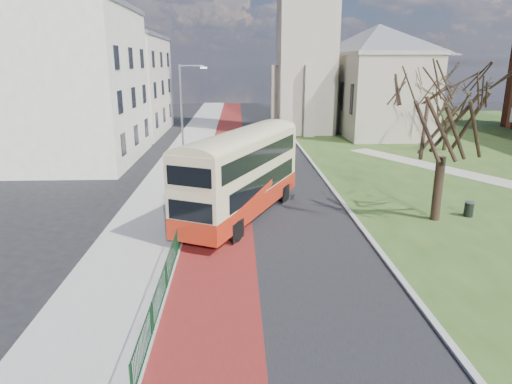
{
  "coord_description": "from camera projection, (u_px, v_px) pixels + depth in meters",
  "views": [
    {
      "loc": [
        -0.26,
        -17.71,
        8.23
      ],
      "look_at": [
        0.67,
        4.21,
        2.0
      ],
      "focal_mm": 32.0,
      "sensor_mm": 36.0,
      "label": 1
    }
  ],
  "objects": [
    {
      "name": "winter_tree_near",
      "position": [
        447.0,
        104.0,
        23.03
      ],
      "size": [
        6.92,
        6.92,
        8.91
      ],
      "rotation": [
        0.0,
        0.0,
        0.16
      ],
      "color": "black",
      "rests_on": "grass_green"
    },
    {
      "name": "kerb_east",
      "position": [
        308.0,
        158.0,
        40.65
      ],
      "size": [
        0.25,
        80.0,
        0.13
      ],
      "primitive_type": "cube",
      "color": "#999993",
      "rests_on": "ground"
    },
    {
      "name": "bus_lane",
      "position": [
        226.0,
        164.0,
        38.45
      ],
      "size": [
        3.4,
        120.0,
        0.01
      ],
      "primitive_type": "cube",
      "color": "#591414",
      "rests_on": "ground"
    },
    {
      "name": "kerb_west",
      "position": [
        205.0,
        163.0,
        38.36
      ],
      "size": [
        0.25,
        120.0,
        0.13
      ],
      "primitive_type": "cube",
      "color": "#999993",
      "rests_on": "ground"
    },
    {
      "name": "road_carriageway",
      "position": [
        258.0,
        164.0,
        38.56
      ],
      "size": [
        9.0,
        120.0,
        0.01
      ],
      "primitive_type": "cube",
      "color": "black",
      "rests_on": "ground"
    },
    {
      "name": "bus",
      "position": [
        242.0,
        171.0,
        24.48
      ],
      "size": [
        6.93,
        11.07,
        4.6
      ],
      "rotation": [
        0.0,
        0.0,
        -0.43
      ],
      "color": "#A7230F",
      "rests_on": "ground"
    },
    {
      "name": "street_block_far",
      "position": [
        120.0,
        85.0,
        53.66
      ],
      "size": [
        10.3,
        16.3,
        11.5
      ],
      "color": "beige",
      "rests_on": "ground"
    },
    {
      "name": "street_block_near",
      "position": [
        72.0,
        84.0,
        38.07
      ],
      "size": [
        10.3,
        14.3,
        13.0
      ],
      "color": "beige",
      "rests_on": "ground"
    },
    {
      "name": "winter_tree_far",
      "position": [
        451.0,
        92.0,
        42.82
      ],
      "size": [
        6.94,
        6.94,
        7.95
      ],
      "rotation": [
        0.0,
        0.0,
        0.35
      ],
      "color": "black",
      "rests_on": "grass_green"
    },
    {
      "name": "pedestrian_railing",
      "position": [
        184.0,
        222.0,
        22.85
      ],
      "size": [
        0.07,
        24.0,
        1.12
      ],
      "color": "#0D3B1D",
      "rests_on": "ground"
    },
    {
      "name": "ground",
      "position": [
        244.0,
        265.0,
        19.28
      ],
      "size": [
        160.0,
        160.0,
        0.0
      ],
      "primitive_type": "plane",
      "color": "black",
      "rests_on": "ground"
    },
    {
      "name": "litter_bin",
      "position": [
        469.0,
        209.0,
        25.11
      ],
      "size": [
        0.64,
        0.64,
        0.85
      ],
      "rotation": [
        0.0,
        0.0,
        -0.24
      ],
      "color": "black",
      "rests_on": "grass_green"
    },
    {
      "name": "pavement_west",
      "position": [
        181.0,
        164.0,
        38.28
      ],
      "size": [
        4.0,
        120.0,
        0.12
      ],
      "primitive_type": "cube",
      "color": "gray",
      "rests_on": "ground"
    },
    {
      "name": "streetlamp",
      "position": [
        184.0,
        112.0,
        35.15
      ],
      "size": [
        2.13,
        0.18,
        8.0
      ],
      "color": "gray",
      "rests_on": "pavement_west"
    },
    {
      "name": "gothic_church",
      "position": [
        346.0,
        19.0,
        52.72
      ],
      "size": [
        16.38,
        18.0,
        40.0
      ],
      "color": "gray",
      "rests_on": "ground"
    }
  ]
}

